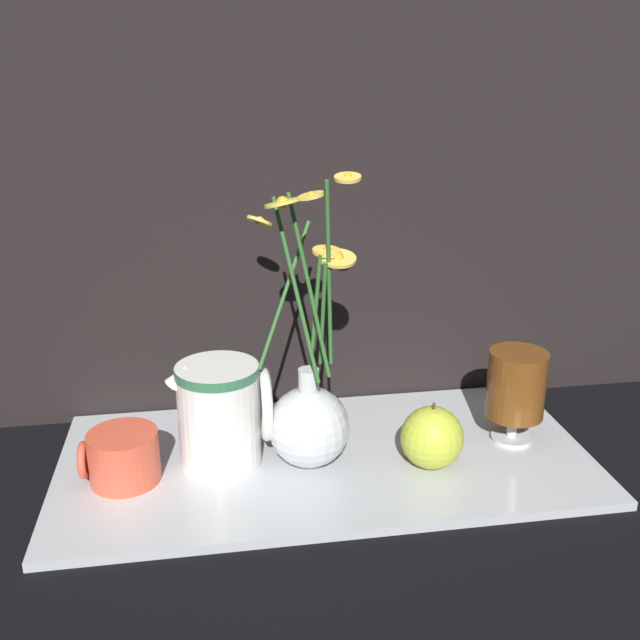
{
  "coord_description": "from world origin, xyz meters",
  "views": [
    {
      "loc": [
        -0.14,
        -0.83,
        0.51
      ],
      "look_at": [
        -0.01,
        0.0,
        0.21
      ],
      "focal_mm": 40.0,
      "sensor_mm": 36.0,
      "label": 1
    }
  ],
  "objects_px": {
    "yellow_mug": "(122,457)",
    "vase_with_flowers": "(309,417)",
    "ceramic_pitcher": "(222,410)",
    "orange_fruit": "(432,438)",
    "tea_glass": "(515,385)"
  },
  "relations": [
    {
      "from": "vase_with_flowers",
      "to": "ceramic_pitcher",
      "type": "xyz_separation_m",
      "value": [
        -0.11,
        0.02,
        0.01
      ]
    },
    {
      "from": "yellow_mug",
      "to": "orange_fruit",
      "type": "distance_m",
      "value": 0.4
    },
    {
      "from": "yellow_mug",
      "to": "ceramic_pitcher",
      "type": "bearing_deg",
      "value": 11.26
    },
    {
      "from": "ceramic_pitcher",
      "to": "orange_fruit",
      "type": "relative_size",
      "value": 1.64
    },
    {
      "from": "yellow_mug",
      "to": "ceramic_pitcher",
      "type": "relative_size",
      "value": 0.66
    },
    {
      "from": "yellow_mug",
      "to": "vase_with_flowers",
      "type": "bearing_deg",
      "value": 0.8
    },
    {
      "from": "orange_fruit",
      "to": "ceramic_pitcher",
      "type": "bearing_deg",
      "value": 168.63
    },
    {
      "from": "ceramic_pitcher",
      "to": "orange_fruit",
      "type": "xyz_separation_m",
      "value": [
        0.27,
        -0.05,
        -0.03
      ]
    },
    {
      "from": "vase_with_flowers",
      "to": "orange_fruit",
      "type": "distance_m",
      "value": 0.16
    },
    {
      "from": "vase_with_flowers",
      "to": "tea_glass",
      "type": "distance_m",
      "value": 0.29
    },
    {
      "from": "yellow_mug",
      "to": "orange_fruit",
      "type": "xyz_separation_m",
      "value": [
        0.4,
        -0.03,
        0.01
      ]
    },
    {
      "from": "tea_glass",
      "to": "ceramic_pitcher",
      "type": "bearing_deg",
      "value": 179.5
    },
    {
      "from": "vase_with_flowers",
      "to": "yellow_mug",
      "type": "height_order",
      "value": "vase_with_flowers"
    },
    {
      "from": "vase_with_flowers",
      "to": "ceramic_pitcher",
      "type": "distance_m",
      "value": 0.11
    },
    {
      "from": "vase_with_flowers",
      "to": "ceramic_pitcher",
      "type": "bearing_deg",
      "value": 168.84
    }
  ]
}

